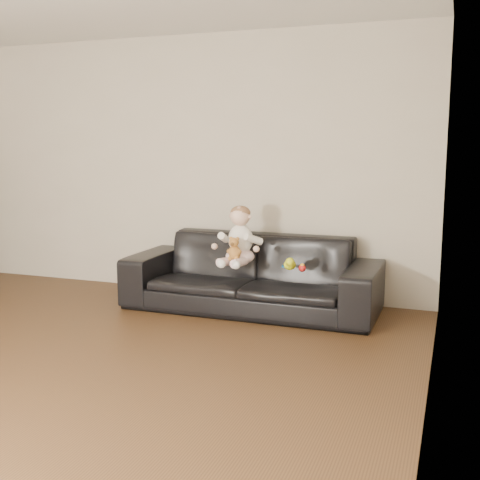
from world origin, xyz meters
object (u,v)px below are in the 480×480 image
at_px(teddy_bear, 234,249).
at_px(toy_blue_disc, 288,266).
at_px(sofa, 252,274).
at_px(baby, 239,239).
at_px(toy_green, 290,265).
at_px(toy_rattle, 302,268).

xyz_separation_m(teddy_bear, toy_blue_disc, (0.43, 0.19, -0.16)).
distance_m(sofa, baby, 0.37).
bearing_deg(toy_blue_disc, baby, -176.64).
distance_m(toy_green, toy_blue_disc, 0.13).
xyz_separation_m(sofa, baby, (-0.07, -0.13, 0.34)).
relative_size(teddy_bear, toy_green, 1.61).
distance_m(teddy_bear, toy_green, 0.51).
height_order(sofa, toy_green, sofa).
relative_size(sofa, teddy_bear, 11.34).
xyz_separation_m(baby, teddy_bear, (0.01, -0.16, -0.07)).
xyz_separation_m(baby, toy_blue_disc, (0.44, 0.03, -0.23)).
height_order(teddy_bear, toy_blue_disc, teddy_bear).
distance_m(toy_rattle, toy_blue_disc, 0.23).
height_order(baby, toy_blue_disc, baby).
relative_size(baby, toy_rattle, 8.47).
relative_size(sofa, baby, 4.38).
height_order(sofa, toy_rattle, sofa).
relative_size(toy_rattle, toy_blue_disc, 0.61).
relative_size(toy_green, toy_rattle, 2.03).
bearing_deg(teddy_bear, toy_green, 35.99).
xyz_separation_m(sofa, toy_blue_disc, (0.37, -0.10, 0.11)).
bearing_deg(sofa, baby, -119.72).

